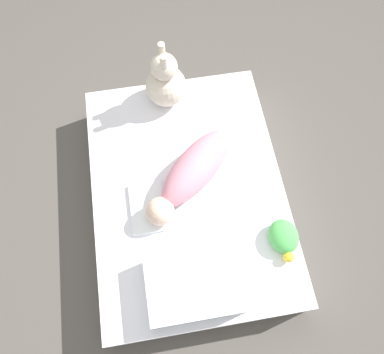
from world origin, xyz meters
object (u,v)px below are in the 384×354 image
(swaddled_baby, at_px, (192,173))
(bunny_plush, at_px, (165,82))
(turtle_plush, at_px, (284,237))
(pillow, at_px, (194,285))

(swaddled_baby, bearing_deg, bunny_plush, -127.22)
(swaddled_baby, relative_size, turtle_plush, 2.55)
(pillow, bearing_deg, swaddled_baby, 171.45)
(swaddled_baby, distance_m, bunny_plush, 0.49)
(turtle_plush, bearing_deg, swaddled_baby, -135.25)
(turtle_plush, bearing_deg, bunny_plush, -154.44)
(swaddled_baby, relative_size, pillow, 1.27)
(pillow, bearing_deg, bunny_plush, 178.64)
(pillow, relative_size, bunny_plush, 1.07)
(swaddled_baby, height_order, bunny_plush, bunny_plush)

